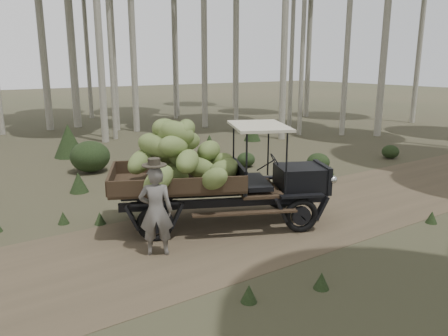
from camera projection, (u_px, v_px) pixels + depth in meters
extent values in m
plane|color=#473D2B|center=(237.00, 231.00, 9.96)|extent=(120.00, 120.00, 0.00)
cube|color=brown|center=(237.00, 231.00, 9.96)|extent=(70.00, 4.00, 0.01)
cube|color=black|center=(299.00, 178.00, 10.47)|extent=(1.37, 1.34, 0.57)
cube|color=black|center=(322.00, 177.00, 10.56)|extent=(0.53, 0.99, 0.65)
cube|color=black|center=(239.00, 176.00, 10.22)|extent=(0.69, 1.36, 0.57)
cube|color=#38281C|center=(177.00, 183.00, 10.02)|extent=(3.45, 2.94, 0.08)
cube|color=#38281C|center=(175.00, 166.00, 10.88)|extent=(2.68, 1.29, 0.33)
cube|color=#38281C|center=(179.00, 186.00, 9.08)|extent=(2.68, 1.29, 0.33)
cube|color=#38281C|center=(111.00, 178.00, 9.76)|extent=(0.85, 1.73, 0.33)
cube|color=beige|center=(259.00, 126.00, 10.01)|extent=(1.84, 2.12, 0.06)
cube|color=black|center=(221.00, 192.00, 10.67)|extent=(4.40, 2.12, 0.19)
cube|color=black|center=(227.00, 202.00, 9.90)|extent=(4.40, 2.12, 0.19)
torus|color=black|center=(280.00, 194.00, 11.39)|extent=(0.78, 0.46, 0.79)
torus|color=black|center=(301.00, 216.00, 9.79)|extent=(0.78, 0.46, 0.79)
torus|color=black|center=(155.00, 200.00, 10.90)|extent=(0.78, 0.46, 0.79)
torus|color=black|center=(155.00, 224.00, 9.30)|extent=(0.78, 0.46, 0.79)
sphere|color=beige|center=(318.00, 170.00, 11.01)|extent=(0.19, 0.19, 0.19)
sphere|color=beige|center=(333.00, 180.00, 10.10)|extent=(0.19, 0.19, 0.19)
ellipsoid|color=olive|center=(221.00, 163.00, 10.61)|extent=(0.65, 0.93, 0.73)
ellipsoid|color=olive|center=(167.00, 151.00, 10.16)|extent=(0.99, 0.79, 0.71)
ellipsoid|color=olive|center=(169.00, 143.00, 10.11)|extent=(0.92, 1.01, 0.75)
ellipsoid|color=olive|center=(177.00, 133.00, 9.61)|extent=(1.02, 0.90, 0.71)
ellipsoid|color=olive|center=(228.00, 168.00, 10.17)|extent=(0.79, 0.74, 0.49)
ellipsoid|color=olive|center=(141.00, 161.00, 9.71)|extent=(1.01, 0.83, 0.72)
ellipsoid|color=olive|center=(156.00, 145.00, 9.75)|extent=(1.05, 0.94, 0.72)
ellipsoid|color=olive|center=(171.00, 132.00, 9.68)|extent=(0.85, 1.00, 0.61)
ellipsoid|color=olive|center=(223.00, 171.00, 9.95)|extent=(0.76, 0.51, 0.57)
ellipsoid|color=olive|center=(209.00, 151.00, 10.51)|extent=(0.92, 0.80, 0.53)
ellipsoid|color=olive|center=(188.00, 141.00, 10.01)|extent=(0.95, 0.81, 0.48)
ellipsoid|color=olive|center=(166.00, 129.00, 9.86)|extent=(0.96, 0.75, 0.65)
ellipsoid|color=olive|center=(172.00, 177.00, 9.69)|extent=(0.91, 0.66, 0.54)
ellipsoid|color=olive|center=(188.00, 161.00, 9.36)|extent=(0.97, 1.02, 0.58)
ellipsoid|color=olive|center=(173.00, 146.00, 9.46)|extent=(0.80, 0.55, 0.55)
ellipsoid|color=olive|center=(186.00, 128.00, 9.82)|extent=(0.82, 0.93, 0.41)
ellipsoid|color=olive|center=(169.00, 164.00, 10.59)|extent=(0.92, 0.92, 0.69)
ellipsoid|color=olive|center=(166.00, 151.00, 10.27)|extent=(0.98, 0.94, 0.62)
ellipsoid|color=olive|center=(159.00, 146.00, 9.66)|extent=(0.82, 0.99, 0.69)
ellipsoid|color=olive|center=(170.00, 130.00, 9.71)|extent=(0.47, 0.82, 0.55)
ellipsoid|color=olive|center=(201.00, 169.00, 10.23)|extent=(1.01, 1.01, 0.74)
ellipsoid|color=olive|center=(180.00, 154.00, 9.93)|extent=(0.88, 0.91, 0.65)
ellipsoid|color=olive|center=(159.00, 180.00, 8.92)|extent=(1.00, 0.68, 0.79)
ellipsoid|color=olive|center=(214.00, 179.00, 9.10)|extent=(0.58, 0.92, 0.73)
imported|color=#625E5A|center=(156.00, 211.00, 8.55)|extent=(0.79, 0.70, 1.81)
cylinder|color=#332E24|center=(154.00, 165.00, 8.33)|extent=(0.66, 0.66, 0.02)
cylinder|color=#332E24|center=(154.00, 162.00, 8.31)|extent=(0.33, 0.33, 0.15)
cylinder|color=#B2AD9E|center=(311.00, 1.00, 28.99)|extent=(0.34, 0.34, 15.43)
cylinder|color=#B2AD9E|center=(235.00, 7.00, 34.83)|extent=(0.31, 0.31, 16.00)
ellipsoid|color=#233319|center=(90.00, 156.00, 15.16)|extent=(1.36, 1.36, 1.09)
cone|color=#233319|center=(313.00, 163.00, 15.60)|extent=(0.43, 0.43, 0.48)
cone|color=#233319|center=(174.00, 133.00, 20.54)|extent=(0.88, 0.88, 0.98)
ellipsoid|color=#233319|center=(246.00, 159.00, 16.00)|extent=(0.66, 0.66, 0.53)
cone|color=#233319|center=(209.00, 150.00, 16.25)|extent=(1.03, 1.03, 1.14)
cone|color=#233319|center=(201.00, 165.00, 15.02)|extent=(0.56, 0.56, 0.62)
ellipsoid|color=#233319|center=(390.00, 152.00, 17.37)|extent=(0.67, 0.67, 0.53)
ellipsoid|color=#233319|center=(318.00, 162.00, 15.33)|extent=(0.80, 0.80, 0.64)
cone|color=#233319|center=(79.00, 182.00, 12.84)|extent=(0.55, 0.55, 0.61)
cone|color=#233319|center=(252.00, 131.00, 21.25)|extent=(0.83, 0.83, 0.92)
cone|color=#233319|center=(69.00, 141.00, 17.58)|extent=(1.20, 1.20, 1.34)
cone|color=#233319|center=(249.00, 293.00, 6.98)|extent=(0.27, 0.27, 0.30)
cone|color=#233319|center=(100.00, 218.00, 10.34)|extent=(0.27, 0.27, 0.30)
cone|color=#233319|center=(321.00, 280.00, 7.39)|extent=(0.27, 0.27, 0.30)
cone|color=#233319|center=(63.00, 218.00, 10.36)|extent=(0.27, 0.27, 0.30)
cone|color=#233319|center=(202.00, 192.00, 12.44)|extent=(0.27, 0.27, 0.30)
cone|color=#233319|center=(330.00, 170.00, 14.88)|extent=(0.27, 0.27, 0.30)
cone|color=#233319|center=(252.00, 179.00, 13.76)|extent=(0.27, 0.27, 0.30)
cone|color=#233319|center=(151.00, 198.00, 11.91)|extent=(0.27, 0.27, 0.30)
cone|color=#233319|center=(225.00, 188.00, 12.83)|extent=(0.27, 0.27, 0.30)
cone|color=#233319|center=(256.00, 186.00, 13.05)|extent=(0.27, 0.27, 0.30)
cone|color=#233319|center=(432.00, 217.00, 10.40)|extent=(0.27, 0.27, 0.30)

